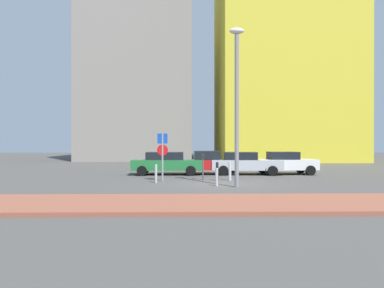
% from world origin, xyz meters
% --- Properties ---
extents(ground_plane, '(120.00, 120.00, 0.00)m').
position_xyz_m(ground_plane, '(0.00, 0.00, 0.00)').
color(ground_plane, '#4C4947').
extents(sidewalk_brick, '(40.00, 3.67, 0.14)m').
position_xyz_m(sidewalk_brick, '(0.00, -6.42, 0.07)').
color(sidewalk_brick, '#93513D').
rests_on(sidewalk_brick, ground).
extents(parked_car_green, '(4.56, 2.06, 1.49)m').
position_xyz_m(parked_car_green, '(-3.10, 5.42, 0.79)').
color(parked_car_green, '#237238').
rests_on(parked_car_green, ground).
extents(parked_car_red, '(3.96, 1.96, 1.56)m').
position_xyz_m(parked_car_red, '(-0.23, 5.71, 0.78)').
color(parked_car_red, red).
rests_on(parked_car_red, ground).
extents(parked_car_silver, '(4.71, 2.22, 1.49)m').
position_xyz_m(parked_car_silver, '(2.10, 5.42, 0.77)').
color(parked_car_silver, '#B7BABF').
rests_on(parked_car_silver, ground).
extents(parked_car_white, '(3.99, 2.16, 1.50)m').
position_xyz_m(parked_car_white, '(4.78, 5.54, 0.78)').
color(parked_car_white, white).
rests_on(parked_car_white, ground).
extents(parking_sign_post, '(0.60, 0.10, 2.63)m').
position_xyz_m(parking_sign_post, '(-3.11, 1.34, 1.65)').
color(parking_sign_post, gray).
rests_on(parking_sign_post, ground).
extents(parking_meter, '(0.18, 0.14, 1.50)m').
position_xyz_m(parking_meter, '(-0.87, 1.84, 0.96)').
color(parking_meter, '#4C4C51').
rests_on(parking_meter, ground).
extents(street_lamp, '(0.70, 0.36, 7.51)m').
position_xyz_m(street_lamp, '(0.56, -1.44, 4.39)').
color(street_lamp, gray).
rests_on(street_lamp, ground).
extents(traffic_bollard_near, '(0.13, 0.13, 0.97)m').
position_xyz_m(traffic_bollard_near, '(-3.40, 0.58, 0.48)').
color(traffic_bollard_near, '#B7B7BC').
rests_on(traffic_bollard_near, ground).
extents(traffic_bollard_mid, '(0.15, 0.15, 1.02)m').
position_xyz_m(traffic_bollard_mid, '(-0.10, 1.54, 0.51)').
color(traffic_bollard_mid, black).
rests_on(traffic_bollard_mid, ground).
extents(traffic_bollard_far, '(0.16, 0.16, 1.03)m').
position_xyz_m(traffic_bollard_far, '(0.62, 1.64, 0.51)').
color(traffic_bollard_far, '#B7B7BC').
rests_on(traffic_bollard_far, ground).
extents(traffic_bollard_edge, '(0.14, 0.14, 0.87)m').
position_xyz_m(traffic_bollard_edge, '(-0.34, -0.93, 0.44)').
color(traffic_bollard_edge, '#B7B7BC').
rests_on(traffic_bollard_edge, ground).
extents(building_colorful_midrise, '(15.38, 14.00, 23.15)m').
position_xyz_m(building_colorful_midrise, '(9.90, 25.55, 11.58)').
color(building_colorful_midrise, gold).
rests_on(building_colorful_midrise, ground).
extents(building_under_construction, '(13.26, 12.70, 21.48)m').
position_xyz_m(building_under_construction, '(-7.79, 27.99, 10.74)').
color(building_under_construction, gray).
rests_on(building_under_construction, ground).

